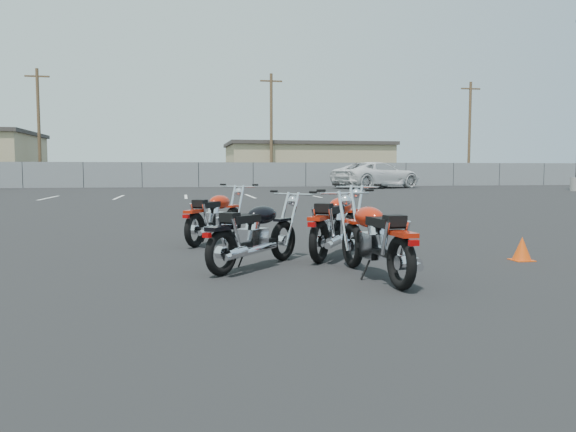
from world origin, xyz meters
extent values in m
plane|color=black|center=(0.00, 0.00, 0.00)|extent=(120.00, 120.00, 0.00)
torus|color=black|center=(-0.23, 3.77, 0.28)|extent=(0.38, 0.54, 0.57)
cylinder|color=silver|center=(-0.23, 3.77, 0.28)|extent=(0.16, 0.18, 0.15)
torus|color=black|center=(-0.94, 2.60, 0.28)|extent=(0.38, 0.54, 0.57)
cylinder|color=silver|center=(-0.94, 2.60, 0.28)|extent=(0.16, 0.18, 0.15)
cube|color=black|center=(-0.59, 3.18, 0.32)|extent=(0.60, 0.90, 0.06)
cube|color=silver|center=(-0.61, 3.14, 0.38)|extent=(0.41, 0.45, 0.28)
cylinder|color=silver|center=(-0.61, 3.14, 0.55)|extent=(0.28, 0.30, 0.25)
ellipsoid|color=#AC1E0A|center=(-0.50, 3.33, 0.68)|extent=(0.53, 0.62, 0.24)
cube|color=black|center=(-0.74, 2.94, 0.66)|extent=(0.48, 0.57, 0.09)
cube|color=black|center=(-0.86, 2.74, 0.70)|extent=(0.27, 0.25, 0.11)
cube|color=#AC1E0A|center=(-0.95, 2.58, 0.58)|extent=(0.35, 0.43, 0.05)
cube|color=#AC1E0A|center=(-0.23, 3.77, 0.58)|extent=(0.27, 0.34, 0.04)
cylinder|color=silver|center=(-0.77, 2.66, 0.52)|extent=(0.13, 0.17, 0.37)
cylinder|color=silver|center=(-0.97, 2.78, 0.52)|extent=(0.13, 0.17, 0.37)
cylinder|color=silver|center=(-0.61, 2.86, 0.27)|extent=(0.61, 0.94, 0.12)
cylinder|color=silver|center=(-0.76, 2.60, 0.28)|extent=(0.27, 0.35, 0.13)
cylinder|color=silver|center=(-0.10, 3.82, 0.59)|extent=(0.23, 0.35, 0.75)
cylinder|color=silver|center=(-0.25, 3.91, 0.59)|extent=(0.23, 0.35, 0.75)
sphere|color=silver|center=(-0.09, 4.00, 0.83)|extent=(0.21, 0.21, 0.15)
cylinder|color=silver|center=(-0.09, 4.01, 0.93)|extent=(0.58, 0.37, 0.03)
cylinder|color=black|center=(0.19, 3.83, 0.97)|extent=(0.11, 0.09, 0.03)
cylinder|color=black|center=(-0.38, 4.17, 0.97)|extent=(0.11, 0.09, 0.03)
cylinder|color=black|center=(-0.75, 3.17, 0.14)|extent=(0.14, 0.10, 0.28)
cube|color=#990505|center=(-1.08, 2.37, 0.52)|extent=(0.11, 0.10, 0.06)
torus|color=black|center=(0.22, 1.06, 0.28)|extent=(0.45, 0.47, 0.55)
cylinder|color=silver|center=(0.22, 1.06, 0.28)|extent=(0.17, 0.17, 0.15)
torus|color=black|center=(-0.69, 0.08, 0.28)|extent=(0.45, 0.47, 0.55)
cylinder|color=silver|center=(-0.69, 0.08, 0.28)|extent=(0.17, 0.17, 0.15)
cube|color=black|center=(-0.24, 0.57, 0.31)|extent=(0.72, 0.77, 0.06)
cube|color=silver|center=(-0.27, 0.54, 0.37)|extent=(0.43, 0.43, 0.28)
cylinder|color=silver|center=(-0.27, 0.54, 0.53)|extent=(0.29, 0.29, 0.24)
ellipsoid|color=black|center=(-0.12, 0.69, 0.66)|extent=(0.57, 0.58, 0.24)
cube|color=black|center=(-0.42, 0.37, 0.64)|extent=(0.52, 0.53, 0.09)
cube|color=black|center=(-0.58, 0.20, 0.68)|extent=(0.26, 0.26, 0.11)
cube|color=black|center=(-0.70, 0.07, 0.57)|extent=(0.38, 0.40, 0.05)
cube|color=black|center=(0.22, 1.06, 0.57)|extent=(0.30, 0.31, 0.04)
cylinder|color=silver|center=(-0.51, 0.11, 0.51)|extent=(0.15, 0.15, 0.36)
cylinder|color=silver|center=(-0.68, 0.26, 0.51)|extent=(0.15, 0.15, 0.36)
cylinder|color=silver|center=(-0.32, 0.27, 0.26)|extent=(0.75, 0.80, 0.12)
cylinder|color=silver|center=(-0.52, 0.05, 0.28)|extent=(0.30, 0.31, 0.12)
cylinder|color=silver|center=(0.35, 1.08, 0.57)|extent=(0.28, 0.30, 0.72)
cylinder|color=silver|center=(0.23, 1.19, 0.57)|extent=(0.28, 0.30, 0.72)
sphere|color=silver|center=(0.39, 1.25, 0.81)|extent=(0.21, 0.21, 0.15)
cylinder|color=silver|center=(0.40, 1.26, 0.90)|extent=(0.49, 0.46, 0.03)
cylinder|color=black|center=(0.63, 1.03, 0.94)|extent=(0.10, 0.10, 0.03)
cylinder|color=black|center=(0.16, 1.46, 0.94)|extent=(0.10, 0.10, 0.03)
cylinder|color=black|center=(-0.39, 0.59, 0.14)|extent=(0.12, 0.11, 0.28)
cube|color=#990505|center=(-0.86, -0.11, 0.51)|extent=(0.10, 0.10, 0.06)
torus|color=black|center=(1.45, 1.92, 0.30)|extent=(0.42, 0.55, 0.59)
cylinder|color=silver|center=(1.45, 1.92, 0.30)|extent=(0.17, 0.19, 0.16)
torus|color=black|center=(0.65, 0.74, 0.30)|extent=(0.42, 0.55, 0.59)
cylinder|color=silver|center=(0.65, 0.74, 0.30)|extent=(0.17, 0.19, 0.16)
cube|color=black|center=(1.05, 1.33, 0.34)|extent=(0.66, 0.92, 0.06)
cube|color=silver|center=(1.02, 1.29, 0.40)|extent=(0.44, 0.47, 0.30)
cylinder|color=silver|center=(1.02, 1.29, 0.57)|extent=(0.30, 0.32, 0.26)
ellipsoid|color=#AC1E0A|center=(1.15, 1.48, 0.71)|extent=(0.57, 0.64, 0.25)
cube|color=black|center=(0.88, 1.08, 0.69)|extent=(0.52, 0.59, 0.10)
cube|color=black|center=(0.74, 0.88, 0.73)|extent=(0.28, 0.27, 0.12)
cube|color=#AC1E0A|center=(0.64, 0.72, 0.61)|extent=(0.38, 0.44, 0.05)
cube|color=#AC1E0A|center=(1.45, 1.92, 0.61)|extent=(0.29, 0.35, 0.04)
cylinder|color=silver|center=(0.83, 0.79, 0.54)|extent=(0.14, 0.18, 0.39)
cylinder|color=silver|center=(0.63, 0.92, 0.54)|extent=(0.14, 0.18, 0.39)
cylinder|color=silver|center=(1.01, 1.00, 0.28)|extent=(0.68, 0.95, 0.13)
cylinder|color=silver|center=(0.84, 0.73, 0.30)|extent=(0.29, 0.36, 0.13)
cylinder|color=silver|center=(1.59, 1.97, 0.61)|extent=(0.26, 0.35, 0.78)
cylinder|color=silver|center=(1.44, 2.07, 0.61)|extent=(0.26, 0.35, 0.78)
sphere|color=silver|center=(1.60, 2.15, 0.87)|extent=(0.22, 0.22, 0.16)
cylinder|color=silver|center=(1.61, 2.17, 0.97)|extent=(0.59, 0.41, 0.03)
cylinder|color=black|center=(1.89, 1.96, 1.01)|extent=(0.12, 0.10, 0.04)
cylinder|color=black|center=(1.32, 2.35, 1.01)|extent=(0.12, 0.10, 0.04)
cylinder|color=black|center=(0.88, 1.32, 0.15)|extent=(0.14, 0.11, 0.30)
cube|color=#990505|center=(0.49, 0.51, 0.54)|extent=(0.12, 0.10, 0.06)
torus|color=black|center=(0.98, 0.34, 0.29)|extent=(0.14, 0.58, 0.57)
cylinder|color=silver|center=(0.98, 0.34, 0.29)|extent=(0.11, 0.16, 0.15)
torus|color=black|center=(1.08, -1.04, 0.29)|extent=(0.14, 0.58, 0.57)
cylinder|color=silver|center=(1.08, -1.04, 0.29)|extent=(0.11, 0.16, 0.15)
cube|color=black|center=(1.03, -0.35, 0.32)|extent=(0.17, 1.01, 0.06)
cube|color=silver|center=(1.04, -0.40, 0.38)|extent=(0.29, 0.38, 0.29)
cylinder|color=silver|center=(1.04, -0.40, 0.55)|extent=(0.21, 0.25, 0.25)
ellipsoid|color=#AC1E0A|center=(1.02, -0.18, 0.69)|extent=(0.33, 0.57, 0.24)
cube|color=black|center=(1.05, -0.64, 0.67)|extent=(0.28, 0.54, 0.10)
cube|color=black|center=(1.07, -0.88, 0.71)|extent=(0.22, 0.19, 0.11)
cube|color=#AC1E0A|center=(1.08, -1.06, 0.59)|extent=(0.20, 0.41, 0.05)
cube|color=#AC1E0A|center=(0.98, 0.34, 0.59)|extent=(0.15, 0.33, 0.04)
cylinder|color=silver|center=(1.18, -0.89, 0.53)|extent=(0.06, 0.18, 0.38)
cylinder|color=silver|center=(0.96, -0.91, 0.53)|extent=(0.06, 0.18, 0.38)
cylinder|color=silver|center=(1.20, -0.63, 0.27)|extent=(0.16, 1.06, 0.12)
cylinder|color=silver|center=(1.23, -0.93, 0.29)|extent=(0.14, 0.35, 0.13)
cylinder|color=silver|center=(1.06, 0.46, 0.59)|extent=(0.07, 0.38, 0.75)
cylinder|color=silver|center=(0.89, 0.45, 0.59)|extent=(0.07, 0.38, 0.75)
sphere|color=silver|center=(0.97, 0.61, 0.84)|extent=(0.16, 0.16, 0.15)
cylinder|color=silver|center=(0.96, 0.62, 0.94)|extent=(0.67, 0.08, 0.03)
cylinder|color=black|center=(1.30, 0.63, 0.97)|extent=(0.12, 0.04, 0.03)
cylinder|color=black|center=(0.63, 0.58, 0.97)|extent=(0.12, 0.04, 0.03)
cylinder|color=black|center=(0.91, -0.46, 0.14)|extent=(0.15, 0.03, 0.29)
cube|color=#990505|center=(1.10, -1.31, 0.53)|extent=(0.10, 0.06, 0.06)
cone|color=#DF470B|center=(3.44, 0.45, 0.17)|extent=(0.25, 0.25, 0.32)
cube|color=#DF470B|center=(3.44, 0.45, 0.01)|extent=(0.27, 0.27, 0.01)
cube|color=slate|center=(0.00, 35.00, 0.90)|extent=(80.00, 0.04, 1.80)
cylinder|color=black|center=(-12.00, 35.00, 0.90)|extent=(0.06, 0.06, 1.80)
cylinder|color=black|center=(-8.00, 35.00, 0.90)|extent=(0.06, 0.06, 1.80)
cylinder|color=black|center=(-4.00, 35.00, 0.90)|extent=(0.06, 0.06, 1.80)
cylinder|color=black|center=(0.00, 35.00, 0.90)|extent=(0.06, 0.06, 1.80)
cylinder|color=black|center=(4.00, 35.00, 0.90)|extent=(0.06, 0.06, 1.80)
cylinder|color=black|center=(8.00, 35.00, 0.90)|extent=(0.06, 0.06, 1.80)
cylinder|color=black|center=(12.00, 35.00, 0.90)|extent=(0.06, 0.06, 1.80)
cylinder|color=black|center=(16.00, 35.00, 0.90)|extent=(0.06, 0.06, 1.80)
cylinder|color=black|center=(20.00, 35.00, 0.90)|extent=(0.06, 0.06, 1.80)
cylinder|color=black|center=(24.00, 35.00, 0.90)|extent=(0.06, 0.06, 1.80)
cylinder|color=black|center=(28.00, 35.00, 0.90)|extent=(0.06, 0.06, 1.80)
cube|color=tan|center=(10.00, 44.00, 1.70)|extent=(14.00, 9.00, 3.40)
cube|color=#3C3632|center=(10.00, 44.00, 3.55)|extent=(14.40, 9.40, 0.30)
cylinder|color=#4F3924|center=(-12.00, 40.00, 4.50)|extent=(0.24, 0.24, 9.00)
cube|color=#4F3924|center=(-12.00, 40.00, 8.40)|extent=(1.80, 0.12, 0.12)
cylinder|color=#4F3924|center=(6.00, 39.00, 4.50)|extent=(0.24, 0.24, 9.00)
cube|color=#4F3924|center=(6.00, 39.00, 8.40)|extent=(1.80, 0.12, 0.12)
cylinder|color=#4F3924|center=(24.00, 40.00, 4.50)|extent=(0.24, 0.24, 9.00)
cube|color=#4F3924|center=(24.00, 40.00, 8.40)|extent=(1.80, 0.12, 0.12)
cube|color=silver|center=(-7.00, 20.00, 0.00)|extent=(0.12, 4.00, 0.01)
cube|color=silver|center=(-4.00, 20.00, 0.00)|extent=(0.12, 4.00, 0.01)
cube|color=silver|center=(-1.00, 20.00, 0.00)|extent=(0.12, 4.00, 0.01)
cube|color=silver|center=(2.00, 20.00, 0.00)|extent=(0.12, 4.00, 0.01)
cube|color=silver|center=(5.00, 20.00, 0.00)|extent=(0.12, 4.00, 0.01)
imported|color=silver|center=(11.91, 30.16, 1.41)|extent=(5.72, 7.97, 2.81)
camera|label=1|loc=(-1.12, -6.45, 1.24)|focal=35.00mm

